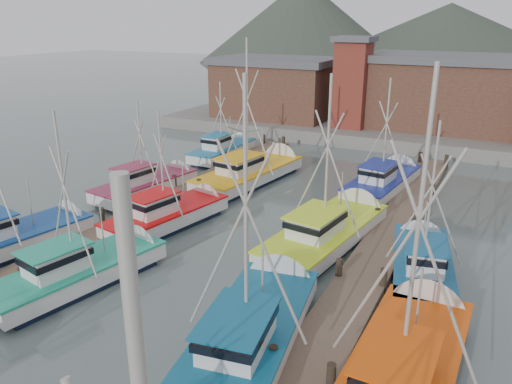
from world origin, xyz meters
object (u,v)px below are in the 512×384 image
at_px(lookout_tower, 352,82).
at_px(boat_8, 173,214).
at_px(boat_12, 254,172).
at_px(boat_4, 88,268).

xyz_separation_m(lookout_tower, boat_8, (-2.65, -25.80, -4.87)).
bearing_deg(boat_12, boat_8, -84.23).
bearing_deg(boat_8, lookout_tower, 95.29).
bearing_deg(boat_8, boat_4, -74.94).
relative_size(lookout_tower, boat_4, 0.95).
xyz_separation_m(lookout_tower, boat_4, (-2.17, -32.98, -4.87)).
bearing_deg(boat_4, boat_8, 105.84).
height_order(lookout_tower, boat_4, lookout_tower).
height_order(lookout_tower, boat_12, boat_12).
bearing_deg(boat_4, boat_12, 102.31).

